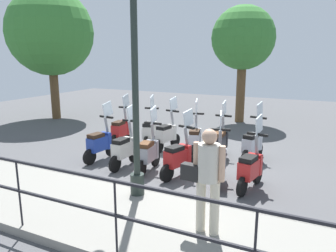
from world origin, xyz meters
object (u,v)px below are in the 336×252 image
at_px(scooter_near_3, 148,152).
at_px(scooter_near_5, 100,143).
at_px(scooter_far_1, 220,141).
at_px(scooter_far_2, 195,138).
at_px(scooter_far_4, 150,131).
at_px(tree_distant, 243,39).
at_px(scooter_near_1, 219,162).
at_px(scooter_near_4, 125,148).
at_px(pedestrian_with_bag, 207,173).
at_px(lamp_post_near, 135,95).
at_px(scooter_near_2, 179,157).
at_px(scooter_far_5, 121,129).
at_px(scooter_near_0, 251,168).
at_px(scooter_far_3, 167,134).
at_px(tree_large, 50,33).
at_px(scooter_far_0, 253,144).

distance_m(scooter_near_3, scooter_near_5, 1.56).
height_order(scooter_far_1, scooter_far_2, same).
bearing_deg(scooter_near_5, scooter_far_4, -9.42).
distance_m(tree_distant, scooter_near_1, 7.42).
bearing_deg(scooter_near_1, scooter_near_4, 75.61).
xyz_separation_m(pedestrian_with_bag, scooter_near_4, (2.24, 2.92, -0.60)).
bearing_deg(lamp_post_near, scooter_near_2, -7.26).
distance_m(scooter_near_1, scooter_far_5, 4.01).
relative_size(scooter_near_3, scooter_far_2, 1.00).
distance_m(scooter_near_1, scooter_near_3, 1.72).
height_order(scooter_near_2, scooter_near_5, same).
bearing_deg(scooter_near_0, scooter_far_3, 67.03).
height_order(scooter_near_4, scooter_far_4, same).
distance_m(scooter_near_4, scooter_far_2, 2.06).
bearing_deg(tree_distant, scooter_near_0, -164.36).
xyz_separation_m(scooter_near_2, scooter_far_1, (1.71, -0.45, 0.00)).
xyz_separation_m(lamp_post_near, scooter_near_0, (1.49, -1.82, -1.56)).
relative_size(tree_large, scooter_far_1, 3.52).
distance_m(scooter_near_0, scooter_far_4, 3.99).
height_order(tree_distant, scooter_near_2, tree_distant).
bearing_deg(scooter_far_1, scooter_near_1, -165.92).
height_order(tree_distant, scooter_near_0, tree_distant).
distance_m(tree_large, tree_distant, 7.89).
height_order(scooter_far_3, scooter_far_5, same).
xyz_separation_m(scooter_near_4, scooter_far_0, (1.84, -2.76, 0.00)).
xyz_separation_m(tree_large, scooter_near_5, (-3.84, -5.32, -3.13)).
height_order(tree_large, scooter_far_3, tree_large).
bearing_deg(scooter_near_4, scooter_near_5, 81.74).
distance_m(scooter_near_3, scooter_far_5, 2.59).
xyz_separation_m(scooter_far_0, scooter_far_2, (-0.17, 1.54, 0.00)).
relative_size(lamp_post_near, scooter_near_3, 2.78).
height_order(scooter_near_0, scooter_near_5, same).
bearing_deg(pedestrian_with_bag, scooter_far_3, 37.62).
bearing_deg(pedestrian_with_bag, scooter_far_2, 28.05).
xyz_separation_m(scooter_near_4, scooter_far_5, (1.70, 1.24, 0.00)).
bearing_deg(scooter_far_2, scooter_near_1, -159.59).
bearing_deg(scooter_near_3, scooter_far_3, 7.21).
bearing_deg(scooter_far_0, scooter_far_4, 99.84).
height_order(scooter_near_2, scooter_far_3, same).
height_order(pedestrian_with_bag, scooter_near_4, pedestrian_with_bag).
height_order(pedestrian_with_bag, scooter_far_3, pedestrian_with_bag).
height_order(tree_distant, scooter_near_3, tree_distant).
xyz_separation_m(tree_distant, scooter_far_4, (-4.85, 1.56, -2.86)).
bearing_deg(tree_distant, scooter_near_2, -177.61).
bearing_deg(scooter_far_2, scooter_near_5, 110.05).
bearing_deg(scooter_far_0, scooter_far_2, 108.03).
relative_size(scooter_near_0, scooter_near_3, 1.00).
relative_size(pedestrian_with_bag, scooter_near_3, 1.03).
distance_m(scooter_near_0, scooter_far_0, 1.90).
bearing_deg(scooter_far_1, scooter_near_3, 141.69).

